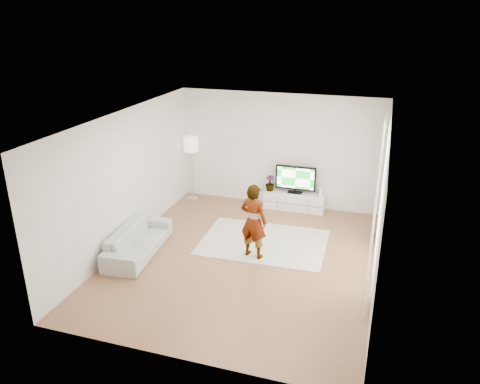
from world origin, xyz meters
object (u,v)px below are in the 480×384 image
(rug, at_px, (264,242))
(floor_lamp, at_px, (191,147))
(television, at_px, (296,178))
(media_console, at_px, (294,201))
(player, at_px, (254,221))
(sofa, at_px, (138,241))

(rug, xyz_separation_m, floor_lamp, (-2.41, 1.86, 1.39))
(television, distance_m, rug, 2.15)
(media_console, bearing_deg, player, -96.77)
(rug, bearing_deg, media_console, 82.37)
(player, distance_m, sofa, 2.37)
(floor_lamp, bearing_deg, television, 2.79)
(media_console, relative_size, player, 0.98)
(sofa, bearing_deg, media_console, -43.97)
(rug, xyz_separation_m, sofa, (-2.30, -1.22, 0.27))
(television, relative_size, rug, 0.38)
(media_console, height_order, floor_lamp, floor_lamp)
(player, bearing_deg, television, -83.56)
(sofa, bearing_deg, player, -80.86)
(player, relative_size, sofa, 0.79)
(media_console, bearing_deg, rug, -97.63)
(television, height_order, floor_lamp, floor_lamp)
(television, xyz_separation_m, sofa, (-2.56, -3.21, -0.51))
(sofa, bearing_deg, rug, -67.17)
(television, xyz_separation_m, rug, (-0.26, -1.99, -0.79))
(media_console, height_order, rug, media_console)
(sofa, distance_m, floor_lamp, 3.27)
(floor_lamp, bearing_deg, player, -46.66)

